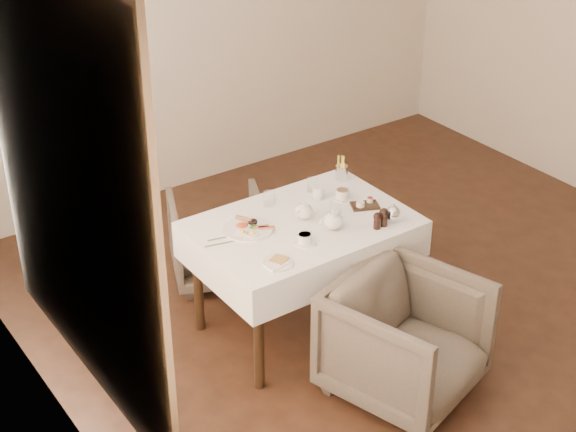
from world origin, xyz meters
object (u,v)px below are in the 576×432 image
Objects in this scene: armchair_far at (218,238)px; breakfast_plate at (248,228)px; armchair_near at (406,340)px; table at (302,239)px; teapot_centre at (304,210)px.

breakfast_plate is (-0.20, -0.70, 0.47)m from armchair_far.
breakfast_plate is at bearing 97.92° from armchair_near.
armchair_far is 0.87m from breakfast_plate.
teapot_centre reaches higher than table.
teapot_centre is at bearing -15.71° from breakfast_plate.
table is at bearing 81.22° from armchair_near.
breakfast_plate is (-0.43, 0.94, 0.41)m from armchair_near.
armchair_far is 2.17× the size of breakfast_plate.
breakfast_plate is at bearing 160.99° from table.
armchair_far is at bearing 72.16° from breakfast_plate.
table is 1.66× the size of armchair_near.
armchair_near is 2.62× the size of breakfast_plate.
breakfast_plate is (-0.31, 0.11, 0.13)m from table.
table is 0.88m from armchair_near.
table is 0.18m from teapot_centre.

